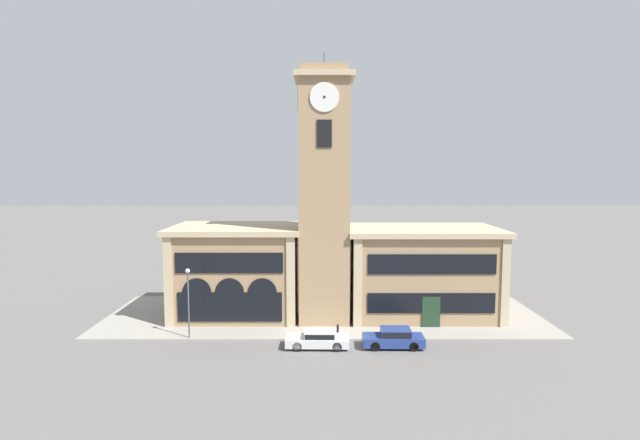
{
  "coord_description": "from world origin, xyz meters",
  "views": [
    {
      "loc": [
        -0.35,
        -37.42,
        13.14
      ],
      "look_at": [
        -0.16,
        3.07,
        9.11
      ],
      "focal_mm": 28.0,
      "sensor_mm": 36.0,
      "label": 1
    }
  ],
  "objects_px": {
    "street_lamp": "(186,292)",
    "parked_car_near": "(316,338)",
    "parked_car_mid": "(392,337)",
    "bollard": "(335,331)"
  },
  "relations": [
    {
      "from": "street_lamp",
      "to": "parked_car_near",
      "type": "bearing_deg",
      "value": -9.86
    },
    {
      "from": "parked_car_near",
      "to": "street_lamp",
      "type": "distance_m",
      "value": 10.67
    },
    {
      "from": "parked_car_mid",
      "to": "bollard",
      "type": "bearing_deg",
      "value": -23.07
    },
    {
      "from": "parked_car_mid",
      "to": "bollard",
      "type": "distance_m",
      "value": 4.52
    },
    {
      "from": "street_lamp",
      "to": "bollard",
      "type": "bearing_deg",
      "value": 0.44
    },
    {
      "from": "bollard",
      "to": "parked_car_mid",
      "type": "bearing_deg",
      "value": -24.02
    },
    {
      "from": "parked_car_near",
      "to": "street_lamp",
      "type": "xyz_separation_m",
      "value": [
        -10.07,
        1.75,
        3.07
      ]
    },
    {
      "from": "street_lamp",
      "to": "bollard",
      "type": "relative_size",
      "value": 5.15
    },
    {
      "from": "parked_car_mid",
      "to": "parked_car_near",
      "type": "bearing_deg",
      "value": 0.95
    },
    {
      "from": "parked_car_mid",
      "to": "street_lamp",
      "type": "height_order",
      "value": "street_lamp"
    }
  ]
}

